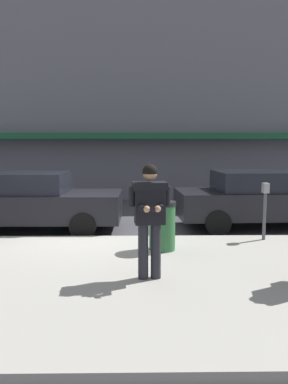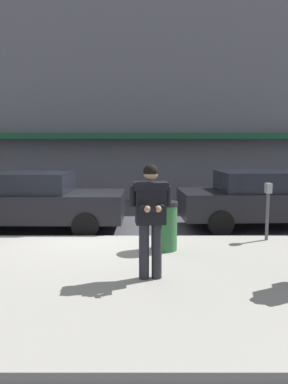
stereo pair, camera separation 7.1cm
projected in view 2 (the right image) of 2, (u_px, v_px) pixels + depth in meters
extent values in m
plane|color=#3D3D42|center=(88.00, 239.00, 8.92)|extent=(80.00, 80.00, 0.00)
cube|color=#99968E|center=(124.00, 279.00, 6.09)|extent=(32.00, 5.30, 0.14)
cube|color=silver|center=(130.00, 239.00, 8.98)|extent=(28.00, 0.12, 0.01)
cube|color=slate|center=(136.00, 77.00, 16.71)|extent=(28.00, 4.00, 10.56)
cube|color=#195133|center=(135.00, 136.00, 14.71)|extent=(26.60, 0.70, 0.24)
cube|color=black|center=(36.00, 206.00, 9.73)|extent=(4.52, 1.86, 0.70)
cube|color=black|center=(28.00, 182.00, 9.66)|extent=(2.09, 1.66, 0.52)
cylinder|color=black|center=(94.00, 213.00, 10.62)|extent=(0.64, 0.23, 0.64)
cylinder|color=black|center=(84.00, 226.00, 8.92)|extent=(0.64, 0.23, 0.64)
cube|color=black|center=(263.00, 203.00, 10.11)|extent=(4.58, 2.04, 0.70)
cube|color=black|center=(257.00, 181.00, 10.03)|extent=(2.15, 1.74, 0.52)
cylinder|color=black|center=(205.00, 211.00, 10.93)|extent=(0.65, 0.25, 0.64)
cylinder|color=black|center=(219.00, 223.00, 9.24)|extent=(0.65, 0.25, 0.64)
cylinder|color=#23232B|center=(156.00, 251.00, 5.87)|extent=(0.16, 0.16, 0.88)
cylinder|color=#23232B|center=(143.00, 251.00, 5.85)|extent=(0.16, 0.16, 0.88)
cube|color=black|center=(149.00, 203.00, 5.77)|extent=(0.49, 0.34, 0.64)
cube|color=black|center=(149.00, 186.00, 5.74)|extent=(0.55, 0.39, 0.12)
cylinder|color=black|center=(167.00, 196.00, 5.78)|extent=(0.11, 0.11, 0.30)
cylinder|color=black|center=(160.00, 207.00, 5.63)|extent=(0.13, 0.31, 0.10)
sphere|color=tan|center=(157.00, 209.00, 5.49)|extent=(0.10, 0.10, 0.10)
cylinder|color=black|center=(132.00, 196.00, 5.73)|extent=(0.11, 0.11, 0.30)
cylinder|color=black|center=(141.00, 208.00, 5.60)|extent=(0.13, 0.31, 0.10)
sphere|color=tan|center=(146.00, 209.00, 5.47)|extent=(0.10, 0.10, 0.10)
cube|color=black|center=(152.00, 209.00, 5.44)|extent=(0.09, 0.15, 0.07)
sphere|color=tan|center=(150.00, 174.00, 5.68)|extent=(0.22, 0.22, 0.22)
sphere|color=black|center=(150.00, 172.00, 5.68)|extent=(0.23, 0.23, 0.23)
cylinder|color=#4C4C51|center=(266.00, 217.00, 8.26)|extent=(0.07, 0.07, 1.05)
cube|color=gray|center=(267.00, 188.00, 8.18)|extent=(0.12, 0.18, 0.22)
cylinder|color=#2D6638|center=(163.00, 228.00, 7.49)|extent=(0.52, 0.52, 0.90)
cylinder|color=black|center=(163.00, 204.00, 7.43)|extent=(0.55, 0.55, 0.08)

